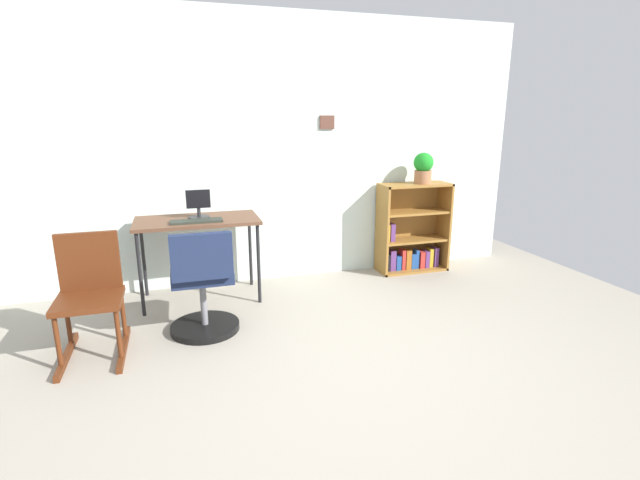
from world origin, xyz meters
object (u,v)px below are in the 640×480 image
(monitor, at_px, (199,206))
(rocking_chair, at_px, (90,293))
(keyboard, at_px, (197,221))
(bookshelf_low, at_px, (410,232))
(desk, at_px, (198,226))
(potted_plant_on_shelf, at_px, (423,167))
(office_chair, at_px, (203,289))

(monitor, height_order, rocking_chair, monitor)
(keyboard, relative_size, bookshelf_low, 0.46)
(desk, bearing_deg, keyboard, -94.43)
(keyboard, bearing_deg, rocking_chair, -140.01)
(rocking_chair, xyz_separation_m, bookshelf_low, (2.94, 0.98, -0.02))
(bookshelf_low, distance_m, potted_plant_on_shelf, 0.69)
(rocking_chair, relative_size, bookshelf_low, 0.89)
(bookshelf_low, relative_size, potted_plant_on_shelf, 2.97)
(office_chair, xyz_separation_m, bookshelf_low, (2.20, 0.94, 0.05))
(bookshelf_low, xyz_separation_m, potted_plant_on_shelf, (0.08, -0.05, 0.69))
(desk, distance_m, potted_plant_on_shelf, 2.30)
(rocking_chair, xyz_separation_m, potted_plant_on_shelf, (3.02, 0.92, 0.67))
(monitor, xyz_separation_m, bookshelf_low, (2.16, 0.18, -0.44))
(potted_plant_on_shelf, bearing_deg, monitor, -176.76)
(keyboard, height_order, rocking_chair, rocking_chair)
(office_chair, xyz_separation_m, potted_plant_on_shelf, (2.27, 0.88, 0.74))
(keyboard, distance_m, office_chair, 0.71)
(desk, height_order, rocking_chair, rocking_chair)
(desk, xyz_separation_m, potted_plant_on_shelf, (2.26, 0.16, 0.42))
(keyboard, xyz_separation_m, rocking_chair, (-0.76, -0.63, -0.32))
(office_chair, distance_m, potted_plant_on_shelf, 2.55)
(desk, bearing_deg, office_chair, -91.40)
(bookshelf_low, bearing_deg, potted_plant_on_shelf, -35.00)
(office_chair, bearing_deg, keyboard, 89.26)
(monitor, height_order, office_chair, monitor)
(bookshelf_low, height_order, potted_plant_on_shelf, potted_plant_on_shelf)
(monitor, distance_m, rocking_chair, 1.20)
(keyboard, bearing_deg, monitor, 79.14)
(desk, bearing_deg, monitor, 58.15)
(monitor, bearing_deg, bookshelf_low, 4.79)
(desk, bearing_deg, potted_plant_on_shelf, 4.07)
(keyboard, xyz_separation_m, bookshelf_low, (2.19, 0.34, -0.34))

